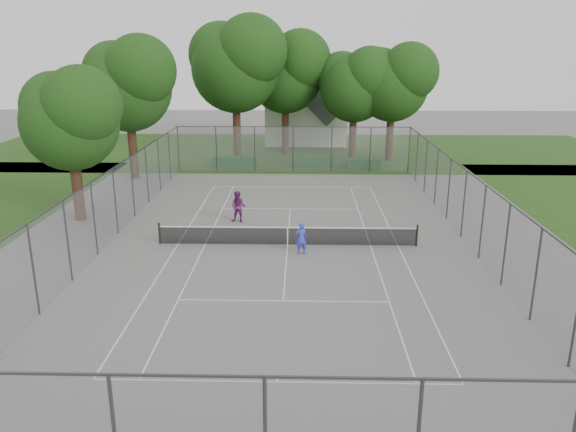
{
  "coord_description": "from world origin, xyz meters",
  "views": [
    {
      "loc": [
        0.68,
        -26.29,
        9.55
      ],
      "look_at": [
        0.0,
        1.0,
        1.2
      ],
      "focal_mm": 35.0,
      "sensor_mm": 36.0,
      "label": 1
    }
  ],
  "objects_px": {
    "house": "(306,103)",
    "woman_player": "(238,207)",
    "tennis_net": "(287,235)",
    "girl_player": "(301,238)"
  },
  "relations": [
    {
      "from": "house",
      "to": "woman_player",
      "type": "xyz_separation_m",
      "value": [
        -3.9,
        -27.1,
        -3.08
      ]
    },
    {
      "from": "girl_player",
      "to": "woman_player",
      "type": "distance_m",
      "value": 6.03
    },
    {
      "from": "house",
      "to": "girl_player",
      "type": "distance_m",
      "value": 32.15
    },
    {
      "from": "tennis_net",
      "to": "woman_player",
      "type": "bearing_deg",
      "value": 127.62
    },
    {
      "from": "tennis_net",
      "to": "woman_player",
      "type": "height_order",
      "value": "woman_player"
    },
    {
      "from": "tennis_net",
      "to": "woman_player",
      "type": "distance_m",
      "value": 4.68
    },
    {
      "from": "house",
      "to": "woman_player",
      "type": "distance_m",
      "value": 27.55
    },
    {
      "from": "house",
      "to": "girl_player",
      "type": "relative_size",
      "value": 6.38
    },
    {
      "from": "tennis_net",
      "to": "house",
      "type": "xyz_separation_m",
      "value": [
        1.05,
        30.79,
        3.45
      ]
    },
    {
      "from": "house",
      "to": "tennis_net",
      "type": "bearing_deg",
      "value": -91.96
    }
  ]
}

